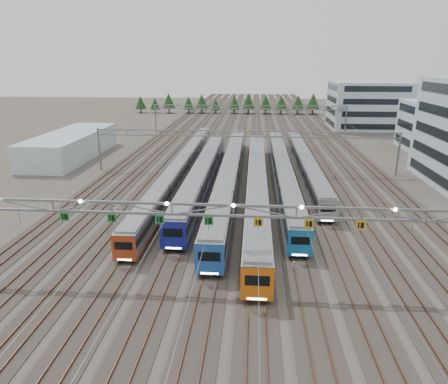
# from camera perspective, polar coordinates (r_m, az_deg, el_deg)

# --- Properties ---
(ground) EXTENTS (400.00, 400.00, 0.00)m
(ground) POSITION_cam_1_polar(r_m,az_deg,el_deg) (39.04, 1.28, -12.74)
(ground) COLOR #47423A
(ground) RESTS_ON ground
(track_bed) EXTENTS (54.00, 260.00, 5.42)m
(track_bed) POSITION_cam_1_polar(r_m,az_deg,el_deg) (134.75, 3.67, 10.21)
(track_bed) COLOR #2D2823
(track_bed) RESTS_ON ground
(train_a) EXTENTS (2.55, 68.19, 3.31)m
(train_a) POSITION_cam_1_polar(r_m,az_deg,el_deg) (73.25, -5.96, 3.72)
(train_a) COLOR black
(train_a) RESTS_ON ground
(train_b) EXTENTS (2.92, 51.72, 3.80)m
(train_b) POSITION_cam_1_polar(r_m,az_deg,el_deg) (67.40, -2.99, 2.74)
(train_b) COLOR black
(train_b) RESTS_ON ground
(train_c) EXTENTS (2.89, 64.95, 3.76)m
(train_c) POSITION_cam_1_polar(r_m,az_deg,el_deg) (68.45, 0.91, 2.99)
(train_c) COLOR black
(train_c) RESTS_ON ground
(train_d) EXTENTS (2.87, 61.62, 3.74)m
(train_d) POSITION_cam_1_polar(r_m,az_deg,el_deg) (62.93, 4.69, 1.55)
(train_d) COLOR black
(train_d) RESTS_ON ground
(train_e) EXTENTS (2.66, 59.93, 3.46)m
(train_e) POSITION_cam_1_polar(r_m,az_deg,el_deg) (70.58, 8.34, 3.14)
(train_e) COLOR black
(train_e) RESTS_ON ground
(train_f) EXTENTS (2.61, 51.72, 3.39)m
(train_f) POSITION_cam_1_polar(r_m,az_deg,el_deg) (76.61, 11.44, 4.13)
(train_f) COLOR black
(train_f) RESTS_ON ground
(gantry_near) EXTENTS (56.36, 0.61, 8.08)m
(gantry_near) POSITION_cam_1_polar(r_m,az_deg,el_deg) (35.81, 1.27, -3.06)
(gantry_near) COLOR slate
(gantry_near) RESTS_ON ground
(gantry_mid) EXTENTS (56.36, 0.36, 8.00)m
(gantry_mid) POSITION_cam_1_polar(r_m,az_deg,el_deg) (74.73, 3.02, 7.61)
(gantry_mid) COLOR slate
(gantry_mid) RESTS_ON ground
(gantry_far) EXTENTS (56.36, 0.36, 8.00)m
(gantry_far) POSITION_cam_1_polar(r_m,az_deg,el_deg) (119.25, 3.61, 11.55)
(gantry_far) COLOR slate
(gantry_far) RESTS_ON ground
(depot_bldg_mid) EXTENTS (14.00, 16.00, 11.27)m
(depot_bldg_mid) POSITION_cam_1_polar(r_m,az_deg,el_deg) (105.96, 28.32, 8.21)
(depot_bldg_mid) COLOR #A3B9C2
(depot_bldg_mid) RESTS_ON ground
(depot_bldg_north) EXTENTS (22.00, 18.00, 14.22)m
(depot_bldg_north) POSITION_cam_1_polar(r_m,az_deg,el_deg) (133.33, 19.80, 11.56)
(depot_bldg_north) COLOR #A3B9C2
(depot_bldg_north) RESTS_ON ground
(west_shed) EXTENTS (10.00, 30.00, 5.31)m
(west_shed) POSITION_cam_1_polar(r_m,az_deg,el_deg) (93.67, -20.96, 6.27)
(west_shed) COLOR #A3B9C2
(west_shed) RESTS_ON ground
(treeline) EXTENTS (81.20, 5.60, 7.02)m
(treeline) POSITION_cam_1_polar(r_m,az_deg,el_deg) (163.45, 1.27, 12.61)
(treeline) COLOR #332114
(treeline) RESTS_ON ground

